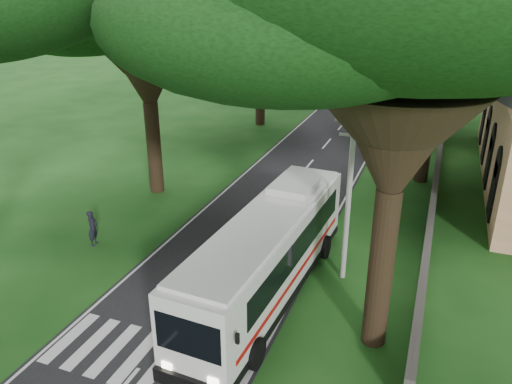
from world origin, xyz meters
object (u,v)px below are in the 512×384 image
at_px(pole_near, 349,194).
at_px(distant_car_b, 364,86).
at_px(coach_bus, 268,253).
at_px(pole_mid, 399,100).
at_px(pole_far, 418,64).
at_px(distant_car_c, 402,77).
at_px(pedestrian, 93,228).
at_px(distant_car_a, 338,94).

xyz_separation_m(pole_near, distant_car_b, (-6.30, 42.94, -3.50)).
bearing_deg(coach_bus, pole_mid, 86.11).
xyz_separation_m(pole_near, pole_far, (0.00, 40.00, 0.00)).
bearing_deg(pole_far, distant_car_b, 154.95).
xyz_separation_m(pole_far, distant_car_c, (-2.50, 11.07, -3.40)).
bearing_deg(coach_bus, pole_near, 44.91).
bearing_deg(distant_car_b, pedestrian, -111.63).
height_order(pole_far, distant_car_c, pole_far).
distance_m(pole_mid, distant_car_a, 19.52).
bearing_deg(distant_car_a, coach_bus, 100.92).
distance_m(distant_car_b, distant_car_c, 8.97).
bearing_deg(distant_car_c, distant_car_a, 56.15).
height_order(pole_far, distant_car_a, pole_far).
height_order(distant_car_b, distant_car_c, distant_car_c).
bearing_deg(distant_car_c, pole_far, 91.76).
height_order(distant_car_c, pedestrian, pedestrian).
relative_size(distant_car_a, distant_car_b, 1.03).
relative_size(pole_near, pole_far, 1.00).
bearing_deg(pole_far, pedestrian, -107.03).
bearing_deg(distant_car_b, coach_bus, -99.01).
xyz_separation_m(pole_far, coach_bus, (-2.80, -42.49, -2.13)).
distance_m(distant_car_b, pedestrian, 44.92).
xyz_separation_m(coach_bus, distant_car_b, (-3.50, 45.44, -1.38)).
bearing_deg(distant_car_b, pole_near, -95.07).
bearing_deg(pole_far, distant_car_c, 102.72).
relative_size(pole_mid, pole_far, 1.00).
relative_size(pole_mid, distant_car_b, 2.04).
relative_size(coach_bus, distant_car_b, 3.33).
xyz_separation_m(pole_far, pedestrian, (-12.71, -41.51, -3.23)).
distance_m(distant_car_a, distant_car_b, 5.97).
relative_size(pole_mid, distant_car_a, 1.98).
xyz_separation_m(coach_bus, distant_car_c, (0.30, 53.57, -1.27)).
bearing_deg(pedestrian, distant_car_a, -18.05).
bearing_deg(coach_bus, distant_car_a, 101.08).
relative_size(pole_near, distant_car_c, 1.55).
bearing_deg(pole_near, pedestrian, -173.23).
bearing_deg(distant_car_c, coach_bus, 78.73).
bearing_deg(distant_car_a, pole_far, -159.09).
bearing_deg(pole_near, pole_far, 90.00).
distance_m(pole_mid, coach_bus, 22.77).
xyz_separation_m(pole_mid, distant_car_a, (-8.31, 17.32, -3.46)).
bearing_deg(pole_far, pole_near, -90.00).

